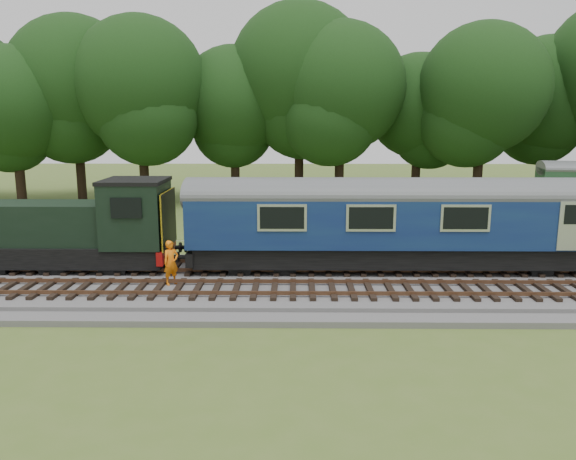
{
  "coord_description": "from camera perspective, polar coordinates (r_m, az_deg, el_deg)",
  "views": [
    {
      "loc": [
        0.73,
        -21.12,
        6.52
      ],
      "look_at": [
        0.48,
        1.4,
        2.0
      ],
      "focal_mm": 35.0,
      "sensor_mm": 36.0,
      "label": 1
    }
  ],
  "objects": [
    {
      "name": "ground",
      "position": [
        22.12,
        -1.29,
        -5.8
      ],
      "size": [
        120.0,
        120.0,
        0.0
      ],
      "primitive_type": "plane",
      "color": "#4D6726",
      "rests_on": "ground"
    },
    {
      "name": "ballast",
      "position": [
        22.07,
        -1.29,
        -5.37
      ],
      "size": [
        70.0,
        7.0,
        0.35
      ],
      "primitive_type": "cube",
      "color": "#4C4C4F",
      "rests_on": "ground"
    },
    {
      "name": "track_north",
      "position": [
        23.35,
        -1.18,
        -3.81
      ],
      "size": [
        67.2,
        2.4,
        0.21
      ],
      "color": "black",
      "rests_on": "ballast"
    },
    {
      "name": "track_south",
      "position": [
        20.47,
        -1.44,
        -6.01
      ],
      "size": [
        67.2,
        2.4,
        0.21
      ],
      "color": "black",
      "rests_on": "ballast"
    },
    {
      "name": "fence",
      "position": [
        26.45,
        -0.97,
        -2.93
      ],
      "size": [
        64.0,
        0.12,
        1.0
      ],
      "primitive_type": null,
      "color": "#6B6054",
      "rests_on": "ground"
    },
    {
      "name": "tree_line",
      "position": [
        43.62,
        -0.33,
        2.75
      ],
      "size": [
        70.0,
        8.0,
        18.0
      ],
      "primitive_type": null,
      "color": "black",
      "rests_on": "ground"
    },
    {
      "name": "dmu_railcar",
      "position": [
        23.35,
        12.36,
        1.43
      ],
      "size": [
        18.05,
        2.86,
        3.88
      ],
      "color": "black",
      "rests_on": "ground"
    },
    {
      "name": "shunter_loco",
      "position": [
        24.74,
        -21.15,
        -0.01
      ],
      "size": [
        8.91,
        2.6,
        3.38
      ],
      "color": "black",
      "rests_on": "ground"
    },
    {
      "name": "worker",
      "position": [
        21.47,
        -11.79,
        -3.26
      ],
      "size": [
        0.73,
        0.71,
        1.68
      ],
      "primitive_type": "imported",
      "rotation": [
        0.0,
        0.0,
        0.73
      ],
      "color": "orange",
      "rests_on": "ballast"
    }
  ]
}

